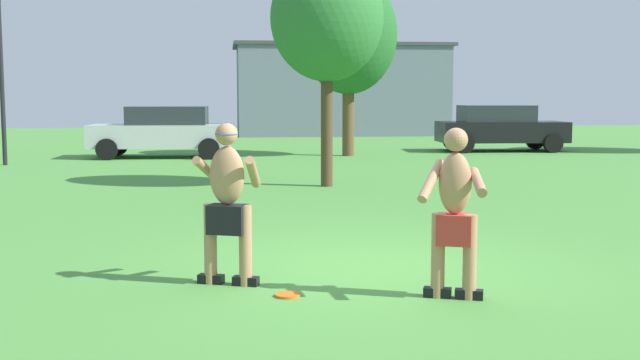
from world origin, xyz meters
name	(u,v)px	position (x,y,z in m)	size (l,w,h in m)	color
ground_plane	(370,268)	(0.00, 0.00, 0.00)	(80.00, 80.00, 0.00)	#4C8E3D
player_with_cap	(227,197)	(-1.56, -0.59, 0.89)	(0.70, 0.69, 1.64)	black
player_in_red	(455,211)	(0.53, -1.40, 0.83)	(0.70, 0.67, 1.60)	black
frisbee	(288,295)	(-1.01, -1.15, 0.01)	(0.24, 0.24, 0.03)	orange
car_black_near_post	(500,127)	(7.87, 17.67, 0.82)	(4.40, 2.24, 1.58)	black
car_silver_mid_lot	(163,131)	(-3.45, 16.26, 0.82)	(4.37, 2.17, 1.58)	silver
lamp_post	(1,54)	(-7.58, 14.02, 3.03)	(0.60, 0.24, 4.82)	black
outbuilding_behind_lot	(340,90)	(4.14, 29.97, 2.21)	(10.44, 4.74, 4.40)	slate
tree_right_field	(349,35)	(2.34, 16.22, 3.80)	(3.06, 3.06, 5.71)	brown
tree_behind_players	(327,19)	(0.56, 7.89, 3.48)	(2.34, 2.34, 4.81)	#4C3823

